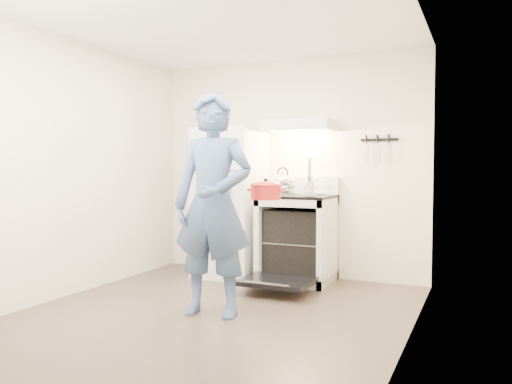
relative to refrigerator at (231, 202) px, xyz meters
The scene contains 15 objects.
floor 1.78m from the refrigerator, 68.20° to the right, with size 3.60×3.60×0.00m, color #4B3B33.
back_wall 0.79m from the refrigerator, 31.11° to the left, with size 3.20×0.02×2.50m, color beige.
refrigerator is the anchor object (origin of this frame).
stove_body 0.90m from the refrigerator, ahead, with size 0.76×0.65×0.92m, color silver.
cooktop 0.81m from the refrigerator, ahead, with size 0.76×0.65×0.03m, color black.
backsplash 0.89m from the refrigerator, 20.94° to the left, with size 0.76×0.07×0.20m, color silver.
oven_door 1.23m from the refrigerator, 35.13° to the right, with size 0.70×0.54×0.04m, color black.
oven_rack 0.91m from the refrigerator, ahead, with size 0.60×0.52×0.01m, color gray.
range_hood 1.19m from the refrigerator, ahead, with size 0.76×0.50×0.12m, color silver.
knife_strip 1.81m from the refrigerator, 11.61° to the left, with size 0.40×0.02×0.03m, color black.
pizza_stone 0.84m from the refrigerator, ahead, with size 0.36×0.36×0.02m, color #896747.
tea_kettle 0.65m from the refrigerator, 19.29° to the left, with size 0.25×0.21×0.31m, color silver, non-canonical shape.
utensil_jar 1.08m from the refrigerator, 12.78° to the right, with size 0.09×0.09×0.13m, color silver.
person 1.56m from the refrigerator, 67.88° to the right, with size 0.68×0.45×1.87m, color #38547B.
dutch_oven 1.46m from the refrigerator, 50.14° to the right, with size 0.34×0.27×0.22m, color red, non-canonical shape.
Camera 1 is at (2.08, -3.65, 1.24)m, focal length 35.00 mm.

